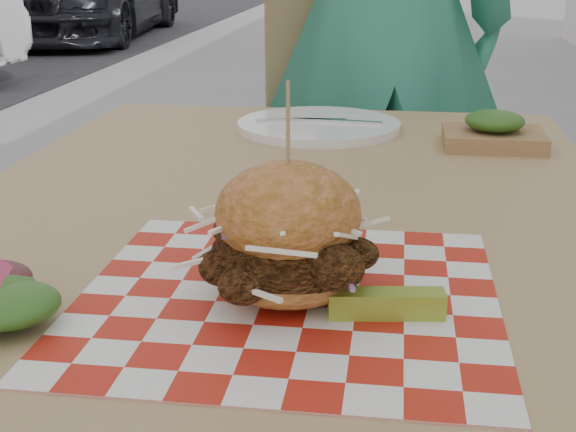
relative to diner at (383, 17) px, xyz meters
name	(u,v)px	position (x,y,z in m)	size (l,w,h in m)	color
diner	(383,17)	(0.00, 0.00, 0.00)	(0.64, 0.42, 1.77)	#32916F
patio_table	(282,269)	(-0.09, -1.03, -0.21)	(0.80, 1.20, 0.75)	tan
patio_chair	(332,152)	(-0.11, 0.03, -0.33)	(0.53, 0.53, 0.95)	tan
paper_liner	(288,297)	(-0.04, -1.28, -0.13)	(0.36, 0.36, 0.00)	red
sandwich	(288,240)	(-0.04, -1.28, -0.08)	(0.16, 0.16, 0.19)	#C67238
pickle_spear	(386,304)	(0.04, -1.31, -0.12)	(0.10, 0.02, 0.02)	olive
place_setting	(319,126)	(-0.09, -0.61, -0.13)	(0.27, 0.27, 0.02)	white
kraft_tray	(494,132)	(0.19, -0.69, -0.11)	(0.15, 0.12, 0.06)	olive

